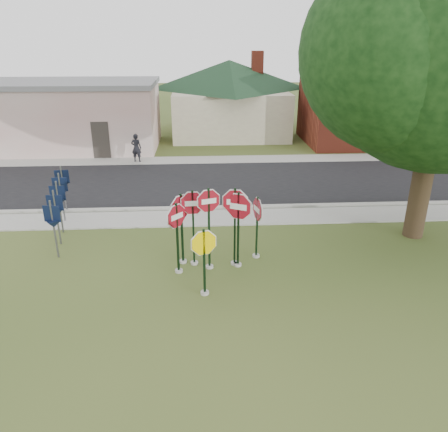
{
  "coord_description": "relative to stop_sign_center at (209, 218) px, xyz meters",
  "views": [
    {
      "loc": [
        -0.26,
        -10.63,
        6.8
      ],
      "look_at": [
        0.47,
        2.0,
        1.55
      ],
      "focal_mm": 35.0,
      "sensor_mm": 36.0,
      "label": 1
    }
  ],
  "objects": [
    {
      "name": "sidewalk_far",
      "position": [
        0.02,
        12.8,
        -1.68
      ],
      "size": [
        60.0,
        1.6,
        0.06
      ],
      "primitive_type": "cube",
      "color": "#97978F",
      "rests_on": "ground"
    },
    {
      "name": "ground",
      "position": [
        0.02,
        -1.5,
        -1.71
      ],
      "size": [
        120.0,
        120.0,
        0.0
      ],
      "primitive_type": "plane",
      "color": "#374B1C",
      "rests_on": "ground"
    },
    {
      "name": "stop_sign_left",
      "position": [
        -0.96,
        -0.21,
        -0.25
      ],
      "size": [
        0.71,
        0.77,
        2.39
      ],
      "color": "#A4A199",
      "rests_on": "ground"
    },
    {
      "name": "road",
      "position": [
        0.02,
        8.5,
        -1.69
      ],
      "size": [
        60.0,
        7.0,
        0.04
      ],
      "primitive_type": "cube",
      "color": "black",
      "rests_on": "ground"
    },
    {
      "name": "sidewalk_near",
      "position": [
        0.02,
        4.0,
        -1.68
      ],
      "size": [
        60.0,
        1.6,
        0.06
      ],
      "primitive_type": "cube",
      "color": "#97978F",
      "rests_on": "ground"
    },
    {
      "name": "stop_sign_far_right",
      "position": [
        1.56,
        0.64,
        -0.37
      ],
      "size": [
        0.25,
        1.01,
        2.22
      ],
      "color": "#A4A199",
      "rests_on": "ground"
    },
    {
      "name": "oak_tree",
      "position": [
        7.52,
        2.0,
        4.91
      ],
      "size": [
        11.82,
        11.22,
        10.73
      ],
      "color": "black",
      "rests_on": "ground"
    },
    {
      "name": "route_sign_row",
      "position": [
        -5.38,
        3.0,
        -0.48
      ],
      "size": [
        1.43,
        4.63,
        2.0
      ],
      "color": "#59595E",
      "rests_on": "ground"
    },
    {
      "name": "stop_sign_far_left",
      "position": [
        -0.84,
        0.39,
        -0.18
      ],
      "size": [
        0.83,
        0.74,
        2.47
      ],
      "color": "#A4A199",
      "rests_on": "ground"
    },
    {
      "name": "stop_sign_back_right",
      "position": [
        0.8,
        0.18,
        -0.02
      ],
      "size": [
        1.09,
        0.24,
        2.69
      ],
      "color": "#A4A199",
      "rests_on": "ground"
    },
    {
      "name": "stop_sign_back_left",
      "position": [
        -0.48,
        0.27,
        -0.09
      ],
      "size": [
        1.03,
        0.24,
        2.61
      ],
      "color": "#A4A199",
      "rests_on": "ground"
    },
    {
      "name": "pedestrian",
      "position": [
        -3.83,
        12.59,
        -0.84
      ],
      "size": [
        0.65,
        0.5,
        1.61
      ],
      "primitive_type": "imported",
      "rotation": [
        0.0,
        0.0,
        2.94
      ],
      "color": "black",
      "rests_on": "sidewalk_far"
    },
    {
      "name": "building_house",
      "position": [
        2.02,
        20.5,
        1.94
      ],
      "size": [
        11.6,
        11.6,
        6.2
      ],
      "color": "beige",
      "rests_on": "ground"
    },
    {
      "name": "stop_sign_right",
      "position": [
        0.9,
        0.08,
        -0.07
      ],
      "size": [
        1.05,
        0.53,
        2.6
      ],
      "color": "#A4A199",
      "rests_on": "ground"
    },
    {
      "name": "building_stucco",
      "position": [
        -8.98,
        16.5,
        0.44
      ],
      "size": [
        12.2,
        6.2,
        4.2
      ],
      "color": "silver",
      "rests_on": "ground"
    },
    {
      "name": "building_brick",
      "position": [
        12.02,
        17.0,
        0.7
      ],
      "size": [
        10.2,
        6.2,
        4.75
      ],
      "color": "maroon",
      "rests_on": "ground"
    },
    {
      "name": "stop_sign_center",
      "position": [
        0.0,
        0.0,
        0.0
      ],
      "size": [
        0.95,
        0.32,
        2.75
      ],
      "color": "#A4A199",
      "rests_on": "ground"
    },
    {
      "name": "stop_sign_yellow",
      "position": [
        -0.18,
        -1.51,
        -0.46
      ],
      "size": [
        0.97,
        0.31,
        2.12
      ],
      "color": "#A4A199",
      "rests_on": "ground"
    },
    {
      "name": "curb",
      "position": [
        0.02,
        5.0,
        -1.64
      ],
      "size": [
        60.0,
        0.2,
        0.14
      ],
      "primitive_type": "cube",
      "color": "#97978F",
      "rests_on": "ground"
    }
  ]
}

